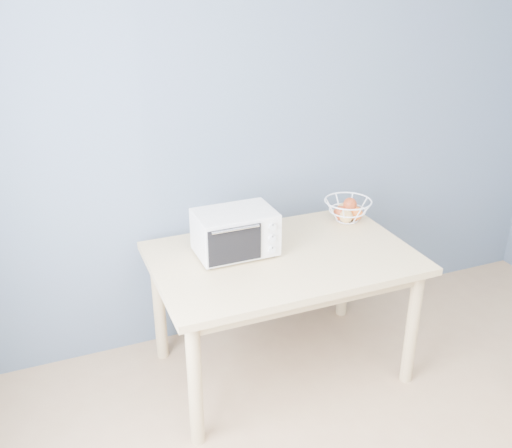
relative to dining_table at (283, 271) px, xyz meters
name	(u,v)px	position (x,y,z in m)	size (l,w,h in m)	color
dining_table	(283,271)	(0.00, 0.00, 0.00)	(1.40, 0.90, 0.75)	#D8B881
toaster_oven	(232,233)	(-0.25, 0.11, 0.23)	(0.42, 0.31, 0.25)	silver
fruit_basket	(347,210)	(0.55, 0.27, 0.17)	(0.30, 0.30, 0.15)	white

